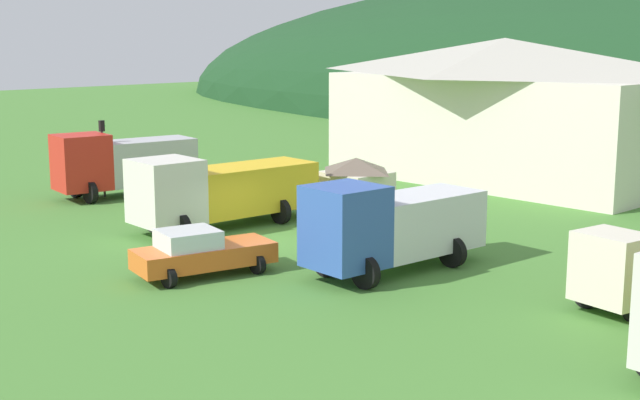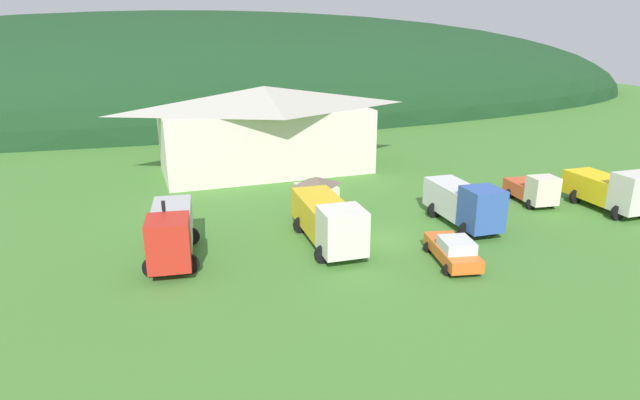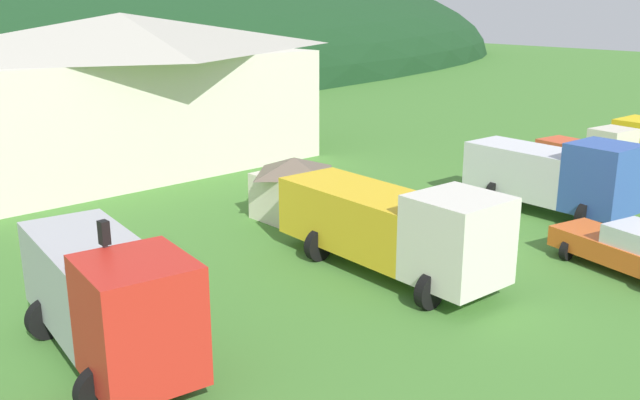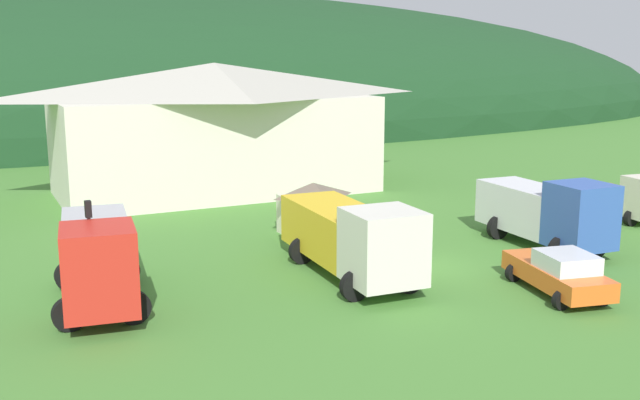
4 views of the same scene
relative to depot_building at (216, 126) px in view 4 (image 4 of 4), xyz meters
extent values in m
plane|color=#477F33|center=(2.63, -19.58, -4.11)|extent=(200.00, 200.00, 0.00)
ellipsoid|color=#193D1E|center=(2.63, 45.52, -4.11)|extent=(172.01, 60.00, 31.55)
cube|color=silver|center=(0.00, 0.00, -1.15)|extent=(18.80, 8.95, 5.90)
pyramid|color=#B7B2A3|center=(0.00, 0.00, 2.83)|extent=(20.31, 9.66, 2.07)
cube|color=beige|center=(0.66, -12.44, -3.17)|extent=(2.74, 2.56, 1.88)
pyramid|color=#6B5B4C|center=(0.66, -12.44, -1.90)|extent=(2.96, 2.76, 0.66)
cube|color=red|center=(-10.63, -20.36, -2.18)|extent=(2.59, 2.75, 2.75)
cube|color=black|center=(-10.65, -20.48, -1.57)|extent=(1.48, 2.12, 0.88)
cube|color=#B2B2B7|center=(-10.14, -16.83, -2.42)|extent=(2.89, 4.93, 2.26)
cylinder|color=black|center=(-9.66, -20.49, -3.56)|extent=(1.10, 0.30, 1.10)
cylinder|color=black|center=(-11.61, -20.22, -3.56)|extent=(1.10, 0.30, 1.10)
cylinder|color=black|center=(-9.07, -16.27, -3.56)|extent=(1.10, 0.30, 1.10)
cylinder|color=black|center=(-11.02, -16.00, -3.56)|extent=(1.10, 0.30, 1.10)
cube|color=silver|center=(-1.07, -21.78, -2.24)|extent=(2.65, 2.60, 2.63)
cube|color=black|center=(-1.07, -21.90, -1.66)|extent=(1.46, 2.05, 0.84)
cube|color=gold|center=(-0.84, -17.61, -2.56)|extent=(2.84, 6.01, 2.00)
cylinder|color=black|center=(0.04, -21.84, -3.56)|extent=(1.10, 0.30, 1.10)
cylinder|color=black|center=(-2.17, -21.72, -3.56)|extent=(1.10, 0.30, 1.10)
cylinder|color=black|center=(0.32, -16.80, -3.56)|extent=(1.10, 0.30, 1.10)
cylinder|color=black|center=(-1.89, -16.67, -3.56)|extent=(1.10, 0.30, 1.10)
cube|color=#3356AD|center=(8.82, -21.33, -2.19)|extent=(2.40, 2.42, 2.73)
cube|color=black|center=(8.81, -21.44, -1.59)|extent=(1.33, 1.90, 0.87)
cube|color=silver|center=(9.02, -17.81, -2.53)|extent=(2.54, 4.88, 2.05)
cylinder|color=black|center=(9.81, -21.39, -3.56)|extent=(1.10, 0.30, 1.10)
cylinder|color=black|center=(7.83, -21.27, -3.56)|extent=(1.10, 0.30, 1.10)
cylinder|color=black|center=(10.05, -17.16, -3.56)|extent=(1.10, 0.30, 1.10)
cylinder|color=black|center=(8.08, -17.04, -3.56)|extent=(1.10, 0.30, 1.10)
cube|color=#DB512D|center=(16.98, -15.73, -3.18)|extent=(2.38, 3.29, 1.05)
cylinder|color=black|center=(15.82, -17.94, -3.71)|extent=(0.80, 0.30, 0.80)
cylinder|color=black|center=(17.87, -15.40, -3.71)|extent=(0.80, 0.30, 0.80)
cylinder|color=black|center=(16.21, -15.17, -3.71)|extent=(0.80, 0.30, 0.80)
cube|color=orange|center=(4.84, -24.20, -3.42)|extent=(2.81, 5.08, 0.70)
cube|color=silver|center=(4.72, -24.76, -2.76)|extent=(2.06, 2.23, 0.62)
cylinder|color=black|center=(5.29, -25.96, -3.77)|extent=(0.68, 0.24, 0.68)
cylinder|color=black|center=(3.71, -25.63, -3.77)|extent=(0.68, 0.24, 0.68)
cylinder|color=black|center=(5.97, -22.77, -3.77)|extent=(0.68, 0.24, 0.68)
cylinder|color=black|center=(4.39, -22.43, -3.77)|extent=(0.68, 0.24, 0.68)
cylinder|color=#4C4C51|center=(-10.68, -19.12, -2.42)|extent=(0.12, 0.12, 3.37)
cube|color=black|center=(-10.68, -19.12, -0.47)|extent=(0.20, 0.24, 0.55)
sphere|color=green|center=(-10.68, -18.99, -0.47)|extent=(0.14, 0.14, 0.14)
cone|color=orange|center=(1.55, -14.85, -4.11)|extent=(0.36, 0.36, 0.55)
cone|color=orange|center=(-1.16, -15.32, -4.11)|extent=(0.36, 0.36, 0.45)
camera|label=1|loc=(28.95, -41.57, 4.10)|focal=49.57mm
camera|label=2|loc=(-12.10, -48.50, 8.91)|focal=30.12mm
camera|label=3|loc=(-17.23, -33.32, 4.59)|focal=39.45mm
camera|label=4|loc=(-14.23, -43.38, 4.60)|focal=41.25mm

